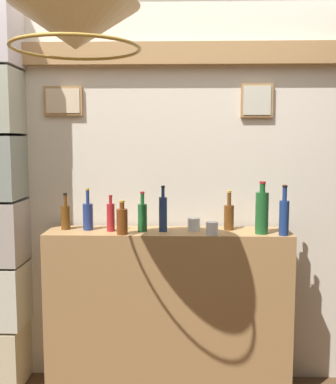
# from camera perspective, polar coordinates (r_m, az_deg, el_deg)

# --- Properties ---
(panelled_rear_partition) EXTENTS (3.14, 0.15, 2.54)m
(panelled_rear_partition) POSITION_cam_1_polar(r_m,az_deg,el_deg) (3.13, 0.15, 0.95)
(panelled_rear_partition) COLOR beige
(panelled_rear_partition) RESTS_ON ground
(bar_shelf_unit) EXTENTS (1.52, 0.33, 1.06)m
(bar_shelf_unit) POSITION_cam_1_polar(r_m,az_deg,el_deg) (3.08, 0.03, -14.46)
(bar_shelf_unit) COLOR #9E7547
(bar_shelf_unit) RESTS_ON ground
(liquor_bottle_mezcal) EXTENTS (0.06, 0.06, 0.29)m
(liquor_bottle_mezcal) POSITION_cam_1_polar(r_m,az_deg,el_deg) (2.97, 13.95, -2.64)
(liquor_bottle_mezcal) COLOR navy
(liquor_bottle_mezcal) RESTS_ON bar_shelf_unit
(liquor_bottle_brandy) EXTENTS (0.06, 0.06, 0.25)m
(liquor_bottle_brandy) POSITION_cam_1_polar(r_m,az_deg,el_deg) (2.90, -3.14, -2.98)
(liquor_bottle_brandy) COLOR #1A5626
(liquor_bottle_brandy) RESTS_ON bar_shelf_unit
(liquor_bottle_bourbon) EXTENTS (0.05, 0.05, 0.29)m
(liquor_bottle_bourbon) POSITION_cam_1_polar(r_m,az_deg,el_deg) (2.89, -0.61, -2.60)
(liquor_bottle_bourbon) COLOR navy
(liquor_bottle_bourbon) RESTS_ON bar_shelf_unit
(liquor_bottle_scotch) EXTENTS (0.06, 0.06, 0.23)m
(liquor_bottle_scotch) POSITION_cam_1_polar(r_m,az_deg,el_deg) (3.04, -12.37, -2.90)
(liquor_bottle_scotch) COLOR #5D3712
(liquor_bottle_scotch) RESTS_ON bar_shelf_unit
(liquor_bottle_rye) EXTENTS (0.08, 0.08, 0.32)m
(liquor_bottle_rye) POSITION_cam_1_polar(r_m,az_deg,el_deg) (2.88, 11.38, -2.39)
(liquor_bottle_rye) COLOR #1B5124
(liquor_bottle_rye) RESTS_ON bar_shelf_unit
(liquor_bottle_rum) EXTENTS (0.06, 0.06, 0.25)m
(liquor_bottle_rum) POSITION_cam_1_polar(r_m,az_deg,el_deg) (2.98, 7.44, -2.90)
(liquor_bottle_rum) COLOR #603514
(liquor_bottle_rum) RESTS_ON bar_shelf_unit
(liquor_bottle_tequila) EXTENTS (0.06, 0.06, 0.26)m
(liquor_bottle_tequila) POSITION_cam_1_polar(r_m,az_deg,el_deg) (2.99, -9.73, -2.84)
(liquor_bottle_tequila) COLOR navy
(liquor_bottle_tequila) RESTS_ON bar_shelf_unit
(liquor_bottle_amaro) EXTENTS (0.06, 0.06, 0.30)m
(liquor_bottle_amaro) POSITION_cam_1_polar(r_m,az_deg,el_deg) (2.86, 13.98, -2.85)
(liquor_bottle_amaro) COLOR navy
(liquor_bottle_amaro) RESTS_ON bar_shelf_unit
(liquor_bottle_port) EXTENTS (0.07, 0.07, 0.21)m
(liquor_bottle_port) POSITION_cam_1_polar(r_m,az_deg,el_deg) (2.82, -5.62, -3.49)
(liquor_bottle_port) COLOR brown
(liquor_bottle_port) RESTS_ON bar_shelf_unit
(liquor_bottle_whiskey) EXTENTS (0.05, 0.05, 0.23)m
(liquor_bottle_whiskey) POSITION_cam_1_polar(r_m,az_deg,el_deg) (2.93, -7.00, -2.99)
(liquor_bottle_whiskey) COLOR #A42024
(liquor_bottle_whiskey) RESTS_ON bar_shelf_unit
(glass_tumbler_rocks) EXTENTS (0.07, 0.07, 0.08)m
(glass_tumbler_rocks) POSITION_cam_1_polar(r_m,az_deg,el_deg) (2.82, 5.38, -4.43)
(glass_tumbler_rocks) COLOR silver
(glass_tumbler_rocks) RESTS_ON bar_shelf_unit
(glass_tumbler_highball) EXTENTS (0.08, 0.08, 0.08)m
(glass_tumbler_highball) POSITION_cam_1_polar(r_m,az_deg,el_deg) (2.94, 3.16, -3.96)
(glass_tumbler_highball) COLOR silver
(glass_tumbler_highball) RESTS_ON bar_shelf_unit
(pendant_lamp) EXTENTS (0.59, 0.59, 0.54)m
(pendant_lamp) POSITION_cam_1_polar(r_m,az_deg,el_deg) (2.25, -11.23, 18.92)
(pendant_lamp) COLOR beige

